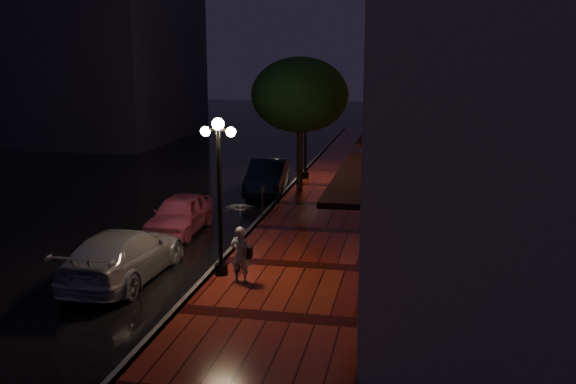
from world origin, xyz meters
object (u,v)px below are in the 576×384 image
Objects in this scene: pink_car at (180,214)px; street_tree at (300,97)px; streetlamp_far at (306,128)px; parking_meter at (262,200)px; streetlamp_near at (219,187)px; silver_car at (124,255)px; woman_with_umbrella at (240,231)px; navy_car at (268,176)px.

street_tree is at bearing 65.21° from pink_car.
parking_meter is at bearing -91.39° from streetlamp_far.
streetlamp_near is 5.45m from pink_car.
streetlamp_far is 0.89× the size of silver_car.
streetlamp_near reaches higher than woman_with_umbrella.
woman_with_umbrella is (0.69, -14.49, -1.02)m from streetlamp_far.
silver_car is 2.26× the size of woman_with_umbrella.
streetlamp_far is (0.00, 14.00, 0.00)m from streetlamp_near.
streetlamp_far is 1.12× the size of pink_car.
silver_car reaches higher than pink_car.
woman_with_umbrella reaches higher than navy_car.
streetlamp_near is at bearing -26.28° from woman_with_umbrella.
street_tree is 1.29× the size of navy_car.
silver_car is 3.74× the size of parking_meter.
streetlamp_near is 14.00m from streetlamp_far.
woman_with_umbrella is at bearing -85.35° from navy_car.
parking_meter is at bearing -110.04° from silver_car.
streetlamp_near is 11.12m from street_tree.
pink_car is (-3.04, -6.72, -3.59)m from street_tree.
navy_car is (1.58, 6.86, 0.08)m from pink_car.
streetlamp_far is 10.30m from pink_car.
streetlamp_far is 0.96× the size of navy_car.
streetlamp_near is 2.00× the size of woman_with_umbrella.
woman_with_umbrella reaches higher than silver_car.
parking_meter reaches higher than pink_car.
navy_car is 5.45m from parking_meter.
pink_car is at bearing -105.95° from streetlamp_far.
streetlamp_far is at bearing 62.64° from navy_car.
parking_meter is (-0.46, -5.21, -3.31)m from street_tree.
silver_car is (-2.63, -0.48, -1.89)m from streetlamp_near.
woman_with_umbrella is (1.90, -11.62, 0.84)m from navy_car.
navy_car is at bearing 76.59° from pink_car.
streetlamp_far is at bearing 90.00° from streetlamp_near.
pink_car is 2.97× the size of parking_meter.
streetlamp_far is at bearing 95.54° from parking_meter.
street_tree is 1.50× the size of pink_car.
silver_car is at bearing 8.70° from woman_with_umbrella.
streetlamp_far is at bearing -99.13° from silver_car.
streetlamp_far is 3.31× the size of parking_meter.
pink_car is at bearing -114.33° from street_tree.
pink_car is at bearing -107.57° from navy_car.
navy_car is 11.81m from woman_with_umbrella.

